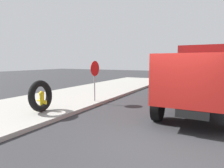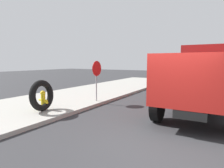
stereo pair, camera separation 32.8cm
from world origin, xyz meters
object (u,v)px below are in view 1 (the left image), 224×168
(dump_truck_red, at_px, (201,74))
(dump_truck_green, at_px, (208,67))
(fire_hydrant, at_px, (42,100))
(loose_tire, at_px, (41,96))
(stop_sign, at_px, (95,73))

(dump_truck_red, height_order, dump_truck_green, same)
(fire_hydrant, bearing_deg, dump_truck_green, -18.74)
(loose_tire, height_order, stop_sign, stop_sign)
(fire_hydrant, height_order, stop_sign, stop_sign)
(dump_truck_red, distance_m, dump_truck_green, 12.60)
(stop_sign, bearing_deg, loose_tire, 164.90)
(loose_tire, bearing_deg, fire_hydrant, 37.57)
(loose_tire, distance_m, dump_truck_red, 6.92)
(fire_hydrant, bearing_deg, stop_sign, -18.49)
(dump_truck_green, bearing_deg, stop_sign, 161.21)
(loose_tire, relative_size, dump_truck_red, 0.18)
(fire_hydrant, distance_m, stop_sign, 2.94)
(stop_sign, xyz_separation_m, dump_truck_green, (13.84, -4.71, 0.05))
(fire_hydrant, height_order, dump_truck_red, dump_truck_red)
(stop_sign, relative_size, dump_truck_green, 0.29)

